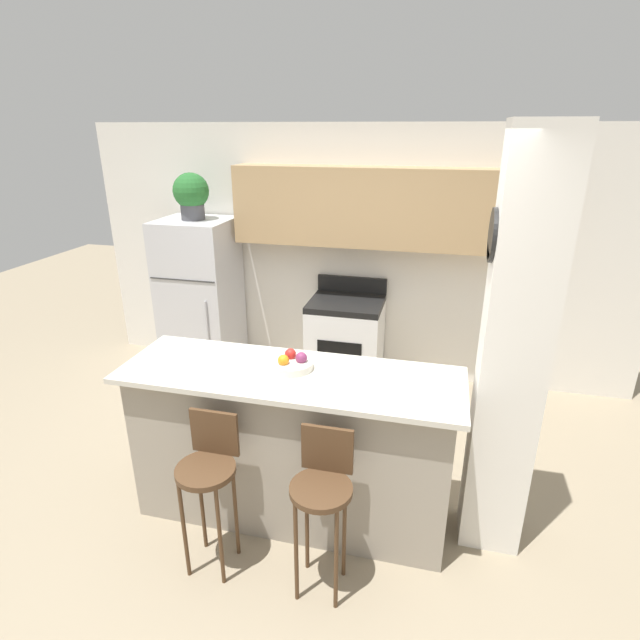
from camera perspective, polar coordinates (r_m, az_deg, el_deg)
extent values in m
plane|color=gray|center=(3.74, -3.12, -20.91)|extent=(14.00, 14.00, 0.00)
cube|color=white|center=(5.15, 4.04, 7.34)|extent=(5.60, 0.06, 2.55)
cube|color=tan|center=(4.83, 6.74, 12.62)|extent=(2.81, 0.32, 0.74)
cube|color=white|center=(4.94, 3.61, 9.64)|extent=(0.64, 0.28, 0.12)
cube|color=white|center=(3.05, 21.13, -4.10)|extent=(0.36, 0.32, 2.55)
cylinder|color=black|center=(2.82, 19.11, 9.15)|extent=(0.02, 0.29, 0.29)
cylinder|color=white|center=(2.82, 18.99, 9.16)|extent=(0.01, 0.25, 0.25)
cube|color=gray|center=(3.41, -3.30, -14.39)|extent=(2.03, 0.58, 1.04)
cube|color=beige|center=(3.13, -3.50, -6.32)|extent=(2.15, 0.70, 0.04)
cube|color=silver|center=(5.49, -13.24, -0.13)|extent=(0.72, 0.68, 1.12)
cube|color=silver|center=(5.26, -13.99, 8.25)|extent=(0.72, 0.68, 0.53)
cube|color=#333333|center=(5.03, -15.51, 4.42)|extent=(0.69, 0.01, 0.01)
cylinder|color=#B2B2B7|center=(5.08, -12.72, -1.18)|extent=(0.02, 0.02, 0.62)
cube|color=white|center=(5.09, 2.93, -2.94)|extent=(0.72, 0.63, 0.85)
cube|color=black|center=(4.92, 3.02, 1.89)|extent=(0.72, 0.63, 0.06)
cube|color=black|center=(5.16, 3.68, 4.10)|extent=(0.72, 0.04, 0.16)
cube|color=black|center=(4.79, 2.19, -4.00)|extent=(0.43, 0.01, 0.27)
cylinder|color=#4C331E|center=(3.01, -12.95, -16.39)|extent=(0.34, 0.34, 0.03)
cube|color=#4C331E|center=(3.03, -11.97, -12.44)|extent=(0.29, 0.02, 0.28)
cylinder|color=#4C331E|center=(3.21, -15.27, -22.16)|extent=(0.02, 0.02, 0.68)
cylinder|color=#4C331E|center=(3.13, -11.36, -23.18)|extent=(0.02, 0.02, 0.68)
cylinder|color=#4C331E|center=(3.35, -13.36, -19.74)|extent=(0.02, 0.02, 0.68)
cylinder|color=#4C331E|center=(3.27, -9.63, -20.61)|extent=(0.02, 0.02, 0.68)
cylinder|color=#4C331E|center=(2.82, 0.11, -18.82)|extent=(0.34, 0.34, 0.03)
cube|color=#4C331E|center=(2.83, 0.84, -14.53)|extent=(0.29, 0.02, 0.28)
cylinder|color=#4C331E|center=(3.00, -2.74, -25.02)|extent=(0.02, 0.02, 0.68)
cylinder|color=#4C331E|center=(2.97, 1.86, -25.78)|extent=(0.02, 0.02, 0.68)
cylinder|color=#4C331E|center=(3.16, -1.50, -22.19)|extent=(0.02, 0.02, 0.68)
cylinder|color=#4C331E|center=(3.12, 2.80, -22.85)|extent=(0.02, 0.02, 0.68)
cylinder|color=#4C4C51|center=(5.19, -14.33, 11.87)|extent=(0.23, 0.23, 0.15)
sphere|color=#286B2D|center=(5.17, -14.54, 14.10)|extent=(0.35, 0.35, 0.35)
cylinder|color=silver|center=(3.16, -3.22, -5.16)|extent=(0.26, 0.26, 0.05)
sphere|color=#7A2D56|center=(3.14, -2.15, -4.34)|extent=(0.07, 0.07, 0.07)
sphere|color=red|center=(3.19, -3.40, -3.91)|extent=(0.07, 0.07, 0.07)
sphere|color=orange|center=(3.11, -4.21, -4.61)|extent=(0.07, 0.07, 0.07)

